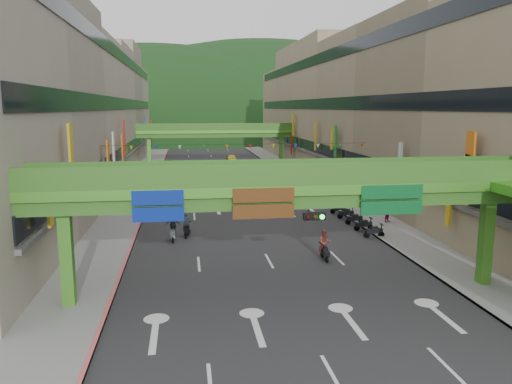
% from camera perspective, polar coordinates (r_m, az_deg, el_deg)
% --- Properties ---
extents(ground, '(320.00, 320.00, 0.00)m').
position_cam_1_polar(ground, '(21.46, 7.13, -17.49)').
color(ground, black).
rests_on(ground, ground).
extents(road_slab, '(18.00, 140.00, 0.02)m').
position_cam_1_polar(road_slab, '(69.27, -3.74, 1.56)').
color(road_slab, '#28282B').
rests_on(road_slab, ground).
extents(sidewalk_left, '(4.00, 140.00, 0.15)m').
position_cam_1_polar(sidewalk_left, '(69.31, -12.85, 1.40)').
color(sidewalk_left, gray).
rests_on(sidewalk_left, ground).
extents(sidewalk_right, '(4.00, 140.00, 0.15)m').
position_cam_1_polar(sidewalk_right, '(70.94, 5.16, 1.79)').
color(sidewalk_right, gray).
rests_on(sidewalk_right, ground).
extents(curb_left, '(0.20, 140.00, 0.18)m').
position_cam_1_polar(curb_left, '(69.18, -11.28, 1.45)').
color(curb_left, '#CC5959').
rests_on(curb_left, ground).
extents(curb_right, '(0.20, 140.00, 0.18)m').
position_cam_1_polar(curb_right, '(70.53, 3.65, 1.78)').
color(curb_right, gray).
rests_on(curb_right, ground).
extents(building_row_left, '(12.80, 95.00, 19.00)m').
position_cam_1_polar(building_row_left, '(69.75, -19.72, 8.87)').
color(building_row_left, '#9E937F').
rests_on(building_row_left, ground).
extents(building_row_right, '(12.80, 95.00, 19.00)m').
position_cam_1_polar(building_row_right, '(72.52, 11.46, 9.25)').
color(building_row_right, gray).
rests_on(building_row_right, ground).
extents(overpass_near, '(28.00, 12.27, 7.10)m').
position_cam_1_polar(overpass_near, '(24.96, 6.22, -0.91)').
color(overpass_near, '#4C9E2D').
rests_on(overpass_near, ground).
extents(overpass_far, '(28.00, 2.20, 7.10)m').
position_cam_1_polar(overpass_far, '(83.66, -4.58, 6.66)').
color(overpass_far, '#4C9E2D').
rests_on(overpass_far, ground).
extents(hill_left, '(168.00, 140.00, 112.00)m').
position_cam_1_polar(hill_left, '(178.92, -11.32, 6.37)').
color(hill_left, '#1C4419').
rests_on(hill_left, ground).
extents(hill_right, '(208.00, 176.00, 128.00)m').
position_cam_1_polar(hill_right, '(200.91, 0.54, 6.90)').
color(hill_right, '#1C4419').
rests_on(hill_right, ground).
extents(bunting_string, '(26.00, 0.36, 0.47)m').
position_cam_1_polar(bunting_string, '(48.81, -2.00, 5.20)').
color(bunting_string, black).
rests_on(bunting_string, ground).
extents(scooter_rider_near, '(0.68, 1.59, 1.91)m').
position_cam_1_polar(scooter_rider_near, '(38.32, -7.94, -3.84)').
color(scooter_rider_near, black).
rests_on(scooter_rider_near, ground).
extents(scooter_rider_mid, '(0.82, 1.60, 2.04)m').
position_cam_1_polar(scooter_rider_mid, '(32.54, 7.86, -5.96)').
color(scooter_rider_mid, black).
rests_on(scooter_rider_mid, ground).
extents(scooter_rider_left, '(1.03, 1.60, 2.10)m').
position_cam_1_polar(scooter_rider_left, '(37.20, -9.49, -4.00)').
color(scooter_rider_left, gray).
rests_on(scooter_rider_left, ground).
extents(scooter_rider_far, '(0.90, 1.60, 2.19)m').
position_cam_1_polar(scooter_rider_far, '(67.94, -7.04, 2.30)').
color(scooter_rider_far, maroon).
rests_on(scooter_rider_far, ground).
extents(parked_scooter_row, '(1.60, 9.40, 1.08)m').
position_cam_1_polar(parked_scooter_row, '(42.76, 11.21, -3.00)').
color(parked_scooter_row, black).
rests_on(parked_scooter_row, ground).
extents(car_silver, '(1.78, 3.83, 1.22)m').
position_cam_1_polar(car_silver, '(71.94, -6.66, 2.30)').
color(car_silver, '#9E9FA5').
rests_on(car_silver, ground).
extents(car_yellow, '(1.86, 4.43, 1.50)m').
position_cam_1_polar(car_yellow, '(88.62, -2.81, 3.83)').
color(car_yellow, gold).
rests_on(car_yellow, ground).
extents(pedestrian_red, '(0.97, 0.93, 1.59)m').
position_cam_1_polar(pedestrian_red, '(43.76, 14.92, -2.49)').
color(pedestrian_red, '#9F1337').
rests_on(pedestrian_red, ground).
extents(pedestrian_dark, '(1.18, 0.86, 1.86)m').
position_cam_1_polar(pedestrian_dark, '(50.84, 9.16, -0.46)').
color(pedestrian_dark, black).
rests_on(pedestrian_dark, ground).
extents(pedestrian_blue, '(0.88, 0.76, 1.60)m').
position_cam_1_polar(pedestrian_blue, '(60.51, 6.32, 1.10)').
color(pedestrian_blue, navy).
rests_on(pedestrian_blue, ground).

